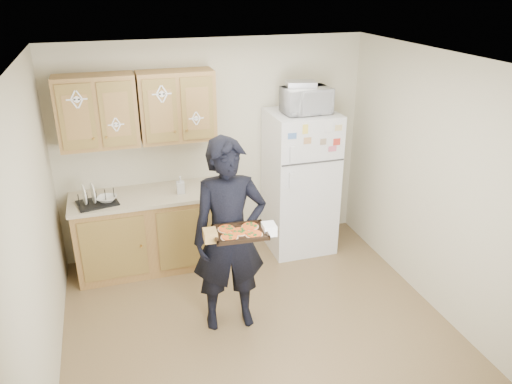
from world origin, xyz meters
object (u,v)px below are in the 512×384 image
Objects in this scene: person at (229,237)px; refrigerator at (300,182)px; dish_rack at (97,197)px; baking_tray at (240,233)px; microwave at (306,100)px.

refrigerator is at bearing 49.76° from person.
refrigerator reaches higher than dish_rack.
person is 0.35m from baking_tray.
dish_rack is at bearing -178.86° from refrigerator.
dish_rack is (-2.33, 0.00, -0.86)m from microwave.
baking_tray is 1.11× the size of dish_rack.
dish_rack is at bearing 132.14° from baking_tray.
dish_rack is (-1.16, 1.47, -0.14)m from baking_tray.
person is 4.20× the size of baking_tray.
baking_tray is at bearing -127.41° from refrigerator.
dish_rack is (-1.13, 1.17, 0.05)m from person.
refrigerator is 2.32m from dish_rack.
person is 1.63m from dish_rack.
baking_tray is at bearing -82.20° from person.
person reaches higher than baking_tray.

